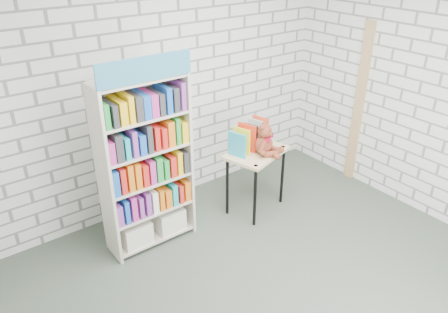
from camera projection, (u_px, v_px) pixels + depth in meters
ground at (278, 284)px, 4.21m from camera, size 4.50×4.50×0.00m
room_shell at (291, 111)px, 3.39m from camera, size 4.52×4.02×2.81m
bookshelf at (145, 164)px, 4.40m from camera, size 0.92×0.36×2.07m
display_table at (256, 160)px, 5.08m from camera, size 0.83×0.68×0.77m
table_books at (249, 137)px, 5.02m from camera, size 0.54×0.35×0.30m
teddy_bear at (266, 142)px, 4.91m from camera, size 0.36×0.34×0.37m
door_trim at (359, 105)px, 5.59m from camera, size 0.05×0.12×2.10m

